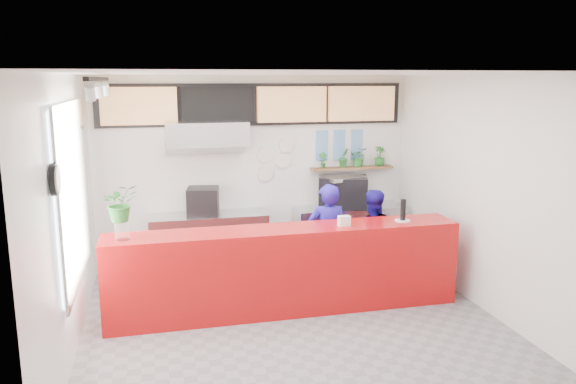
{
  "coord_description": "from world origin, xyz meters",
  "views": [
    {
      "loc": [
        -1.59,
        -6.23,
        2.94
      ],
      "look_at": [
        0.1,
        0.7,
        1.5
      ],
      "focal_mm": 35.0,
      "sensor_mm": 36.0,
      "label": 1
    }
  ],
  "objects_px": {
    "service_counter": "(286,270)",
    "panini_oven": "(203,201)",
    "espresso_machine": "(343,192)",
    "staff_right": "(371,238)",
    "staff_center": "(327,238)",
    "pepper_mill": "(403,210)"
  },
  "relations": [
    {
      "from": "espresso_machine",
      "to": "staff_right",
      "type": "distance_m",
      "value": 1.28
    },
    {
      "from": "panini_oven",
      "to": "service_counter",
      "type": "bearing_deg",
      "value": -54.27
    },
    {
      "from": "pepper_mill",
      "to": "panini_oven",
      "type": "bearing_deg",
      "value": 143.33
    },
    {
      "from": "staff_right",
      "to": "pepper_mill",
      "type": "relative_size",
      "value": 5.07
    },
    {
      "from": "espresso_machine",
      "to": "panini_oven",
      "type": "bearing_deg",
      "value": -162.4
    },
    {
      "from": "espresso_machine",
      "to": "pepper_mill",
      "type": "relative_size",
      "value": 2.77
    },
    {
      "from": "service_counter",
      "to": "pepper_mill",
      "type": "relative_size",
      "value": 16.15
    },
    {
      "from": "staff_center",
      "to": "pepper_mill",
      "type": "xyz_separation_m",
      "value": [
        0.86,
        -0.55,
        0.48
      ]
    },
    {
      "from": "panini_oven",
      "to": "staff_center",
      "type": "distance_m",
      "value": 2.06
    },
    {
      "from": "panini_oven",
      "to": "staff_right",
      "type": "distance_m",
      "value": 2.6
    },
    {
      "from": "service_counter",
      "to": "staff_right",
      "type": "bearing_deg",
      "value": 23.23
    },
    {
      "from": "staff_right",
      "to": "pepper_mill",
      "type": "xyz_separation_m",
      "value": [
        0.18,
        -0.62,
        0.55
      ]
    },
    {
      "from": "service_counter",
      "to": "panini_oven",
      "type": "height_order",
      "value": "panini_oven"
    },
    {
      "from": "staff_center",
      "to": "pepper_mill",
      "type": "height_order",
      "value": "staff_center"
    },
    {
      "from": "panini_oven",
      "to": "pepper_mill",
      "type": "bearing_deg",
      "value": -26.78
    },
    {
      "from": "pepper_mill",
      "to": "staff_center",
      "type": "bearing_deg",
      "value": 147.6
    },
    {
      "from": "espresso_machine",
      "to": "staff_right",
      "type": "bearing_deg",
      "value": -71.16
    },
    {
      "from": "espresso_machine",
      "to": "pepper_mill",
      "type": "bearing_deg",
      "value": -66.06
    },
    {
      "from": "panini_oven",
      "to": "pepper_mill",
      "type": "height_order",
      "value": "pepper_mill"
    },
    {
      "from": "panini_oven",
      "to": "staff_center",
      "type": "xyz_separation_m",
      "value": [
        1.59,
        -1.28,
        -0.34
      ]
    },
    {
      "from": "service_counter",
      "to": "staff_center",
      "type": "relative_size",
      "value": 2.92
    },
    {
      "from": "panini_oven",
      "to": "espresso_machine",
      "type": "height_order",
      "value": "espresso_machine"
    }
  ]
}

